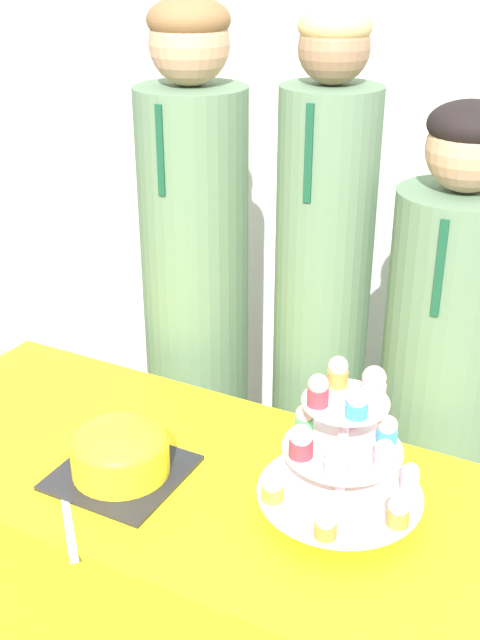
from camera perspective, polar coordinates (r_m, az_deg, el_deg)
The scene contains 8 objects.
wall_back at distance 2.61m, azimuth 11.00°, elevation 16.24°, with size 9.00×0.06×2.70m.
table at distance 1.97m, azimuth -3.65°, elevation -19.23°, with size 1.40×0.62×0.74m.
round_cake at distance 1.69m, azimuth -8.53°, elevation -9.26°, with size 0.25×0.25×0.12m.
cake_knife at distance 1.68m, azimuth -12.37°, elevation -12.23°, with size 0.21×0.22×0.01m.
cupcake_stand at distance 1.54m, azimuth 7.30°, elevation -9.23°, with size 0.32×0.32×0.32m.
student_0 at distance 2.25m, azimuth -3.12°, elevation 0.20°, with size 0.29×0.30×1.63m.
student_1 at distance 2.11m, azimuth 5.67°, elevation -1.88°, with size 0.24×0.25×1.62m.
student_2 at distance 2.08m, azimuth 13.82°, elevation -6.13°, with size 0.30×0.30×1.45m.
Camera 1 is at (0.75, -0.87, 1.76)m, focal length 45.00 mm.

